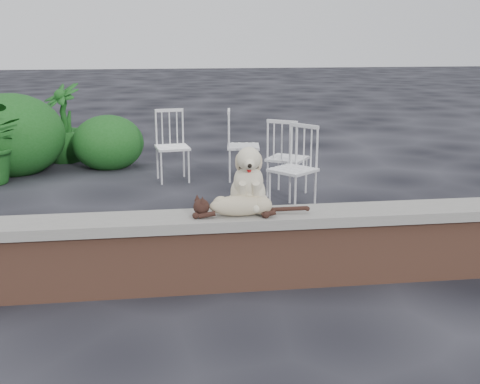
{
  "coord_description": "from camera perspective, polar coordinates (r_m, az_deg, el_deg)",
  "views": [
    {
      "loc": [
        -0.27,
        -4.35,
        1.92
      ],
      "look_at": [
        0.36,
        0.2,
        0.7
      ],
      "focal_mm": 45.1,
      "sensor_mm": 36.0,
      "label": 1
    }
  ],
  "objects": [
    {
      "name": "potted_plant_b",
      "position": [
        9.59,
        -16.41,
        6.3
      ],
      "size": [
        0.94,
        0.94,
        1.19
      ],
      "primitive_type": "imported",
      "rotation": [
        0.0,
        0.0,
        -0.9
      ],
      "color": "#154B15",
      "rests_on": "ground"
    },
    {
      "name": "chair_c",
      "position": [
        7.28,
        4.51,
        3.32
      ],
      "size": [
        0.78,
        0.78,
        0.94
      ],
      "primitive_type": null,
      "rotation": [
        0.0,
        0.0,
        2.55
      ],
      "color": "white",
      "rests_on": "ground"
    },
    {
      "name": "ground",
      "position": [
        4.76,
        -3.98,
        -8.94
      ],
      "size": [
        60.0,
        60.0,
        0.0
      ],
      "primitive_type": "plane",
      "color": "black",
      "rests_on": "ground"
    },
    {
      "name": "capstone",
      "position": [
        4.57,
        -4.1,
        -2.73
      ],
      "size": [
        6.2,
        0.4,
        0.08
      ],
      "primitive_type": "cube",
      "color": "slate",
      "rests_on": "brick_wall"
    },
    {
      "name": "shrubbery",
      "position": [
        9.08,
        -20.42,
        4.68
      ],
      "size": [
        3.66,
        1.37,
        1.18
      ],
      "color": "#154B15",
      "rests_on": "ground"
    },
    {
      "name": "cat",
      "position": [
        4.53,
        0.05,
        -1.17
      ],
      "size": [
        1.07,
        0.36,
        0.18
      ],
      "primitive_type": null,
      "rotation": [
        0.0,
        0.0,
        -0.1
      ],
      "color": "tan",
      "rests_on": "capstone"
    },
    {
      "name": "chair_d",
      "position": [
        6.67,
        5.04,
        2.25
      ],
      "size": [
        0.79,
        0.79,
        0.94
      ],
      "primitive_type": null,
      "rotation": [
        0.0,
        0.0,
        -0.89
      ],
      "color": "white",
      "rests_on": "ground"
    },
    {
      "name": "chair_e",
      "position": [
        8.05,
        0.31,
        4.46
      ],
      "size": [
        0.63,
        0.63,
        0.94
      ],
      "primitive_type": null,
      "rotation": [
        0.0,
        0.0,
        1.44
      ],
      "color": "white",
      "rests_on": "ground"
    },
    {
      "name": "brick_wall",
      "position": [
        4.67,
        -4.03,
        -6.13
      ],
      "size": [
        6.0,
        0.3,
        0.5
      ],
      "primitive_type": "cube",
      "color": "brown",
      "rests_on": "ground"
    },
    {
      "name": "chair_b",
      "position": [
        8.02,
        -6.42,
        4.34
      ],
      "size": [
        0.63,
        0.63,
        0.94
      ],
      "primitive_type": null,
      "rotation": [
        0.0,
        0.0,
        0.13
      ],
      "color": "white",
      "rests_on": "ground"
    },
    {
      "name": "dog",
      "position": [
        4.64,
        0.77,
        1.44
      ],
      "size": [
        0.39,
        0.49,
        0.53
      ],
      "primitive_type": null,
      "rotation": [
        0.0,
        0.0,
        -0.1
      ],
      "color": "beige",
      "rests_on": "capstone"
    }
  ]
}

